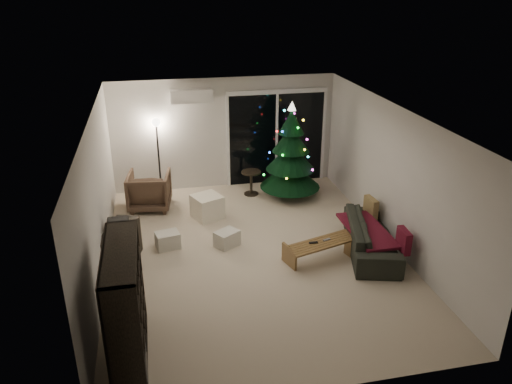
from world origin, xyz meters
TOP-DOWN VIEW (x-y plane):
  - room at (0.46, 1.49)m, footprint 6.50×7.51m
  - bookshelf at (-2.25, -2.18)m, footprint 0.83×1.59m
  - media_cabinet at (-2.25, 0.11)m, footprint 0.68×1.15m
  - stereo at (-2.25, 0.11)m, footprint 0.34×0.40m
  - armchair at (-1.74, 2.33)m, footprint 0.95×0.97m
  - ottoman at (-0.62, 1.62)m, footprint 0.69×0.69m
  - cardboard_box_a at (-1.46, 0.55)m, footprint 0.46×0.39m
  - cardboard_box_b at (-0.42, 0.40)m, footprint 0.51×0.48m
  - side_table at (0.48, 2.60)m, footprint 0.47×0.47m
  - floor_lamp at (-1.49, 3.08)m, footprint 0.27×0.27m
  - sofa at (2.05, -0.31)m, footprint 1.27×2.11m
  - sofa_throw at (1.95, -0.31)m, footprint 0.62×1.42m
  - cushion_a at (2.30, 0.34)m, footprint 0.15×0.39m
  - cushion_b at (2.30, -0.96)m, footprint 0.14×0.39m
  - coffee_table at (1.07, -0.49)m, footprint 1.26×0.75m
  - remote_a at (0.92, -0.49)m, footprint 0.15×0.04m
  - remote_b at (1.17, -0.44)m, footprint 0.14×0.08m
  - christmas_tree at (1.29, 2.30)m, footprint 1.69×1.69m

SIDE VIEW (x-z plane):
  - cardboard_box_b at x=-0.42m, z-range 0.00..0.28m
  - cardboard_box_a at x=-1.46m, z-range 0.00..0.29m
  - coffee_table at x=1.07m, z-range 0.00..0.38m
  - ottoman at x=-0.62m, z-range 0.00..0.47m
  - side_table at x=0.48m, z-range 0.00..0.54m
  - sofa at x=2.05m, z-range 0.00..0.58m
  - media_cabinet at x=-2.25m, z-range 0.00..0.67m
  - remote_a at x=0.92m, z-range 0.38..0.40m
  - remote_b at x=1.17m, z-range 0.38..0.40m
  - armchair at x=-1.74m, z-range 0.00..0.79m
  - sofa_throw at x=1.95m, z-range 0.39..0.44m
  - cushion_a at x=2.30m, z-range 0.33..0.71m
  - cushion_b at x=2.30m, z-range 0.33..0.71m
  - stereo at x=-2.25m, z-range 0.67..0.82m
  - bookshelf at x=-2.25m, z-range 0.00..1.55m
  - floor_lamp at x=-1.49m, z-range 0.00..1.67m
  - room at x=0.46m, z-range -0.28..2.32m
  - christmas_tree at x=1.29m, z-range 0.00..2.12m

